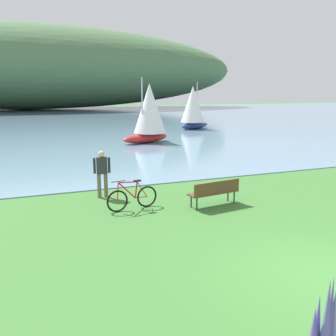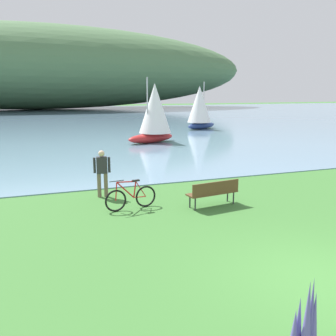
# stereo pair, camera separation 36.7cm
# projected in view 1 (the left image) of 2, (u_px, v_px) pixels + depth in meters

# --- Properties ---
(ground_plane) EXTENTS (200.00, 200.00, 0.00)m
(ground_plane) POSITION_uv_depth(u_px,v_px,m) (328.00, 278.00, 7.61)
(ground_plane) COLOR #3D7533
(bay_water) EXTENTS (180.00, 80.00, 0.04)m
(bay_water) POSITION_uv_depth(u_px,v_px,m) (66.00, 118.00, 51.87)
(bay_water) COLOR #6B8EA8
(bay_water) RESTS_ON ground
(distant_hillside) EXTENTS (92.29, 28.00, 16.91)m
(distant_hillside) POSITION_uv_depth(u_px,v_px,m) (24.00, 67.00, 74.00)
(distant_hillside) COLOR #4C7047
(distant_hillside) RESTS_ON bay_water
(park_bench_near_camera) EXTENTS (1.85, 0.72, 0.88)m
(park_bench_near_camera) POSITION_uv_depth(u_px,v_px,m) (215.00, 191.00, 12.25)
(park_bench_near_camera) COLOR brown
(park_bench_near_camera) RESTS_ON ground
(bicycle_leaning_near_bench) EXTENTS (1.76, 0.33, 1.01)m
(bicycle_leaning_near_bench) POSITION_uv_depth(u_px,v_px,m) (132.00, 198.00, 11.91)
(bicycle_leaning_near_bench) COLOR black
(bicycle_leaning_near_bench) RESTS_ON ground
(person_at_shoreline) EXTENTS (0.60, 0.27, 1.71)m
(person_at_shoreline) POSITION_uv_depth(u_px,v_px,m) (102.00, 171.00, 13.17)
(person_at_shoreline) COLOR #72604C
(person_at_shoreline) RESTS_ON ground
(sailboat_nearest_to_shore) EXTENTS (4.14, 3.06, 4.70)m
(sailboat_nearest_to_shore) POSITION_uv_depth(u_px,v_px,m) (149.00, 112.00, 26.93)
(sailboat_nearest_to_shore) COLOR #B22323
(sailboat_nearest_to_shore) RESTS_ON bay_water
(sailboat_toward_hillside) EXTENTS (4.02, 3.14, 4.63)m
(sailboat_toward_hillside) POSITION_uv_depth(u_px,v_px,m) (193.00, 107.00, 36.40)
(sailboat_toward_hillside) COLOR navy
(sailboat_toward_hillside) RESTS_ON bay_water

